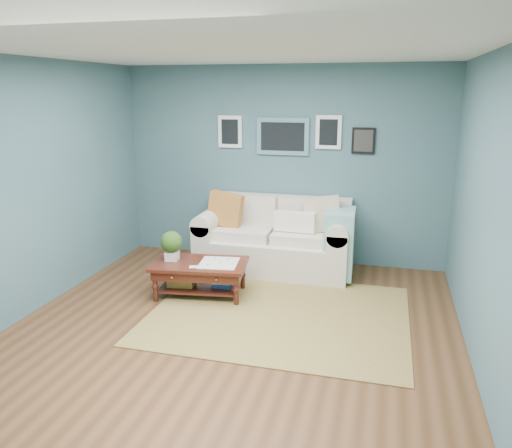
% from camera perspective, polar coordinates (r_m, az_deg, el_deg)
% --- Properties ---
extents(room_shell, '(5.00, 5.02, 2.70)m').
position_cam_1_polar(room_shell, '(4.64, -3.19, 2.61)').
color(room_shell, brown).
rests_on(room_shell, ground).
extents(area_rug, '(2.73, 2.19, 0.01)m').
position_cam_1_polar(area_rug, '(5.50, 2.61, -10.26)').
color(area_rug, brown).
rests_on(area_rug, ground).
extents(loveseat, '(2.08, 0.94, 1.07)m').
position_cam_1_polar(loveseat, '(6.69, 2.89, -1.68)').
color(loveseat, beige).
rests_on(loveseat, ground).
extents(coffee_table, '(1.16, 0.78, 0.76)m').
position_cam_1_polar(coffee_table, '(5.93, -6.96, -4.98)').
color(coffee_table, black).
rests_on(coffee_table, ground).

